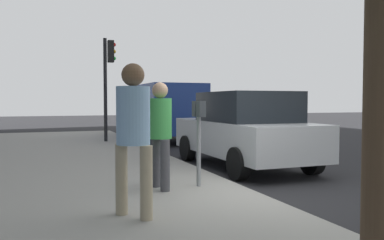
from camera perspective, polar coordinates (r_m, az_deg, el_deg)
The scene contains 8 objects.
ground_plane at distance 6.67m, azimuth 8.33°, elevation -10.86°, with size 80.00×80.00×0.00m, color #232326.
sidewalk_slab at distance 5.87m, azimuth -18.92°, elevation -12.11°, with size 28.00×6.00×0.15m, color gray.
parking_meter at distance 6.70m, azimuth 0.96°, elevation -0.69°, with size 0.36×0.12×1.41m.
pedestrian_at_meter at distance 6.49m, azimuth -4.49°, elevation -0.98°, with size 0.52×0.37×1.71m.
pedestrian_bystander at distance 4.94m, azimuth -8.23°, elevation -0.78°, with size 0.48×0.40×1.86m.
parked_sedan_near at distance 9.62m, azimuth 7.34°, elevation -1.32°, with size 4.42×2.00×1.77m.
parked_van_far at distance 16.11m, azimuth -4.37°, elevation 1.57°, with size 5.21×2.15×2.18m.
traffic_signal at distance 14.61m, azimuth -11.67°, elevation 6.59°, with size 0.24×0.44×3.60m.
Camera 1 is at (-5.68, 3.14, 1.55)m, focal length 38.06 mm.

